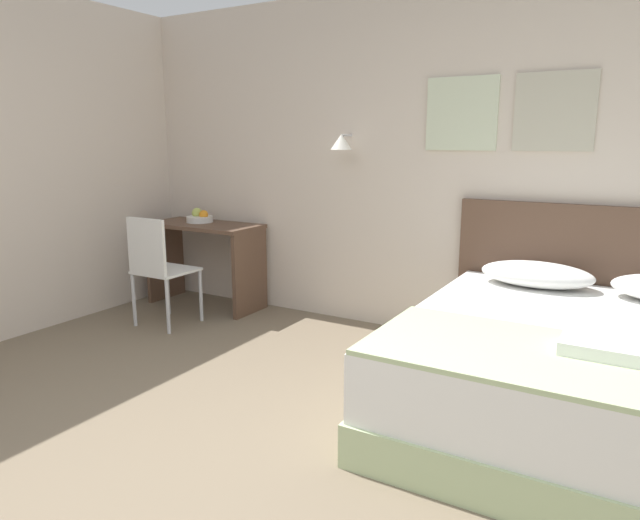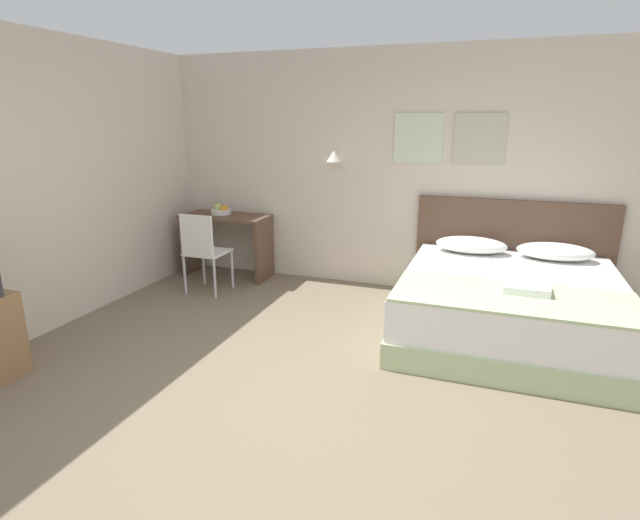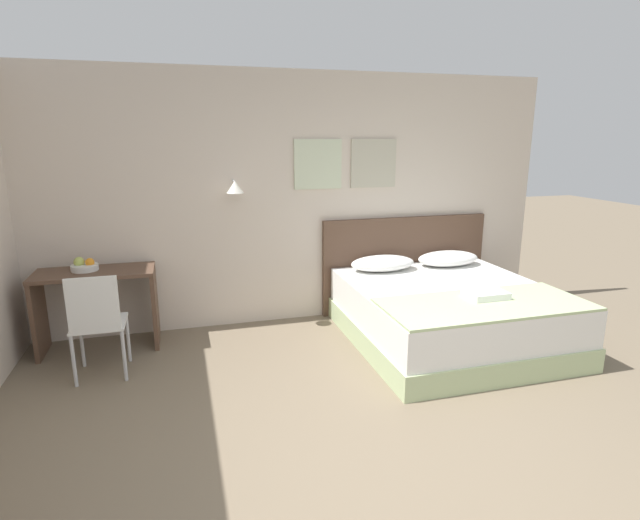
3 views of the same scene
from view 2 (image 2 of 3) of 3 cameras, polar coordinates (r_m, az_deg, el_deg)
The scene contains 11 objects.
ground_plane at distance 3.51m, azimuth -4.08°, elevation -17.05°, with size 24.00×24.00×0.00m, color #756651.
wall_back at distance 5.73m, azimuth 7.59°, elevation 9.98°, with size 5.99×0.31×2.65m.
bed at distance 4.78m, azimuth 20.75°, elevation -5.10°, with size 1.87×2.00×0.56m.
headboard at distance 5.68m, azimuth 20.97°, elevation 0.97°, with size 1.99×0.06×1.09m.
pillow_left at distance 5.39m, azimuth 16.88°, elevation 1.67°, with size 0.72×0.40×0.16m.
pillow_right at distance 5.42m, azimuth 25.29°, elevation 0.88°, with size 0.72×0.40×0.16m.
throw_blanket at distance 4.13m, azimuth 21.19°, elevation -3.99°, with size 1.81×0.80×0.02m.
folded_towel_near_foot at distance 4.26m, azimuth 22.48°, elevation -2.96°, with size 0.35×0.27×0.06m.
desk at distance 6.26m, azimuth -10.64°, elevation 2.86°, with size 1.06×0.49×0.77m.
desk_chair at distance 5.65m, azimuth -13.29°, elevation 1.43°, with size 0.42×0.42×0.91m.
fruit_bowl at distance 6.28m, azimuth -11.26°, elevation 5.56°, with size 0.24×0.24×0.13m.
Camera 2 is at (1.22, -2.68, 1.90)m, focal length 28.00 mm.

